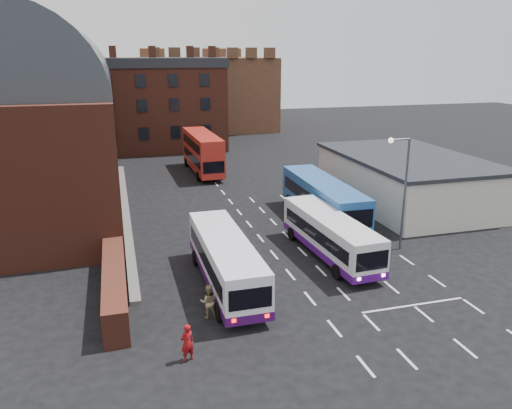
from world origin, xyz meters
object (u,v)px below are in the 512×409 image
object	(u,v)px
bus_white_inbound	(330,233)
pedestrian_red	(187,343)
street_lamp	(402,183)
pedestrian_beige	(209,301)
bus_white_outbound	(226,258)
bus_blue	(323,197)
bus_red_double	(203,152)

from	to	relation	value
bus_white_inbound	pedestrian_red	size ratio (longest dim) A/B	5.87
street_lamp	pedestrian_beige	world-z (taller)	street_lamp
bus_white_outbound	bus_blue	xyz separation A→B (m)	(9.90, 9.26, 0.22)
bus_red_double	pedestrian_red	distance (m)	35.53
pedestrian_beige	bus_red_double	bearing A→B (deg)	-90.42
bus_blue	bus_red_double	size ratio (longest dim) A/B	1.09
pedestrian_red	street_lamp	bearing A→B (deg)	-171.48
street_lamp	pedestrian_beige	bearing A→B (deg)	-158.44
bus_white_inbound	bus_blue	world-z (taller)	bus_blue
street_lamp	pedestrian_red	bearing A→B (deg)	-150.28
bus_white_outbound	bus_red_double	bearing A→B (deg)	82.35
bus_white_outbound	pedestrian_beige	world-z (taller)	bus_white_outbound
bus_red_double	pedestrian_red	size ratio (longest dim) A/B	6.30
bus_white_inbound	pedestrian_red	world-z (taller)	bus_white_inbound
street_lamp	pedestrian_beige	xyz separation A→B (m)	(-14.01, -5.54, -3.74)
street_lamp	pedestrian_beige	distance (m)	15.53
pedestrian_beige	bus_blue	bearing A→B (deg)	-123.42
bus_red_double	bus_white_outbound	bearing A→B (deg)	81.10
bus_blue	pedestrian_beige	world-z (taller)	bus_blue
bus_red_double	pedestrian_red	bearing A→B (deg)	77.39
street_lamp	pedestrian_red	size ratio (longest dim) A/B	4.40
bus_white_inbound	street_lamp	bearing A→B (deg)	175.55
bus_white_inbound	pedestrian_beige	distance (m)	10.72
bus_white_inbound	pedestrian_beige	bearing A→B (deg)	28.65
street_lamp	bus_white_outbound	bearing A→B (deg)	-169.72
bus_red_double	pedestrian_beige	xyz separation A→B (m)	(-5.29, -31.47, -1.43)
bus_red_double	pedestrian_red	xyz separation A→B (m)	(-6.86, -34.83, -1.46)
bus_white_outbound	bus_white_inbound	xyz separation A→B (m)	(7.47, 2.36, -0.07)
bus_white_outbound	bus_blue	distance (m)	13.56
bus_white_outbound	pedestrian_red	distance (m)	7.42
pedestrian_red	pedestrian_beige	size ratio (longest dim) A/B	0.97
bus_white_inbound	pedestrian_beige	xyz separation A→B (m)	(-9.09, -5.64, -0.73)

